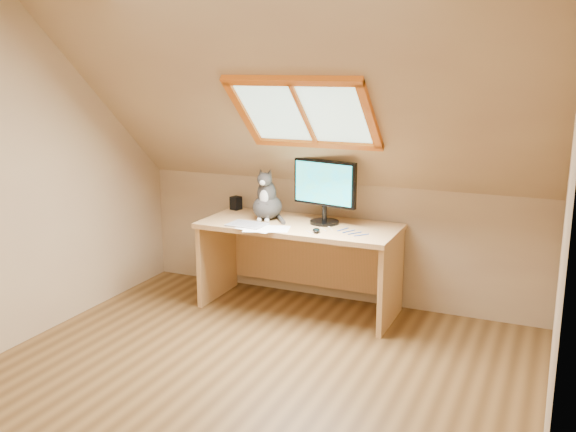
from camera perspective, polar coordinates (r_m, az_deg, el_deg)
The scene contains 10 objects.
ground at distance 4.12m, azimuth -4.36°, elevation -15.03°, with size 3.50×3.50×0.00m, color brown.
room_shell at distance 3.58m, azimuth -5.46°, elevation 4.87°, with size 3.52×3.52×2.41m.
desk at distance 5.22m, azimuth 1.30°, elevation -2.88°, with size 1.58×0.69×0.72m.
monitor at distance 5.05m, azimuth 3.27°, elevation 2.55°, with size 0.55×0.23×0.51m.
cat at distance 5.22m, azimuth -1.89°, elevation 1.36°, with size 0.26×0.31×0.43m.
desk_speaker at distance 5.60m, azimuth -4.65°, elevation 1.15°, with size 0.08×0.08×0.12m, color black.
graphics_tablet at distance 5.05m, azimuth -3.65°, elevation -0.77°, with size 0.30×0.21×0.01m, color #B2B2B7.
mouse at distance 4.83m, azimuth 2.52°, elevation -1.29°, with size 0.06×0.10×0.03m, color black.
papers at distance 4.92m, azimuth -1.63°, elevation -1.17°, with size 0.35×0.30×0.01m.
cables at distance 4.86m, azimuth 4.57°, elevation -1.38°, with size 0.51×0.26×0.01m.
Camera 1 is at (1.73, -3.19, 1.95)m, focal length 40.00 mm.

